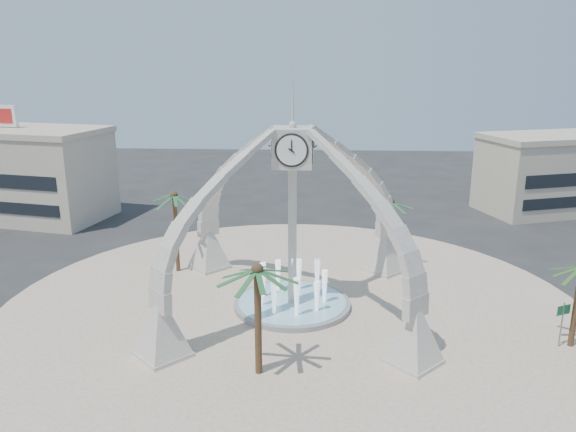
# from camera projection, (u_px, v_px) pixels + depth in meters

# --- Properties ---
(ground) EXTENTS (140.00, 140.00, 0.00)m
(ground) POSITION_uv_depth(u_px,v_px,m) (292.00, 307.00, 38.59)
(ground) COLOR #282828
(ground) RESTS_ON ground
(plaza) EXTENTS (40.00, 40.00, 0.06)m
(plaza) POSITION_uv_depth(u_px,v_px,m) (292.00, 307.00, 38.59)
(plaza) COLOR beige
(plaza) RESTS_ON ground
(clock_tower) EXTENTS (17.94, 17.94, 16.30)m
(clock_tower) POSITION_uv_depth(u_px,v_px,m) (292.00, 216.00, 36.85)
(clock_tower) COLOR beige
(clock_tower) RESTS_ON ground
(fountain) EXTENTS (8.00, 8.00, 3.62)m
(fountain) POSITION_uv_depth(u_px,v_px,m) (292.00, 303.00, 38.52)
(fountain) COLOR #98989A
(fountain) RESTS_ON ground
(building_nw) EXTENTS (23.75, 13.73, 11.90)m
(building_nw) POSITION_uv_depth(u_px,v_px,m) (4.00, 172.00, 60.12)
(building_nw) COLOR #C0B396
(building_nw) RESTS_ON ground
(building_ne) EXTENTS (21.87, 14.17, 8.60)m
(building_ne) POSITION_uv_depth(u_px,v_px,m) (571.00, 172.00, 62.81)
(building_ne) COLOR #C0B396
(building_ne) RESTS_ON ground
(palm_west) EXTENTS (3.71, 3.71, 7.01)m
(palm_west) POSITION_uv_depth(u_px,v_px,m) (174.00, 196.00, 43.46)
(palm_west) COLOR brown
(palm_west) RESTS_ON ground
(palm_north) EXTENTS (4.20, 4.20, 6.05)m
(palm_north) POSITION_uv_depth(u_px,v_px,m) (391.00, 203.00, 45.02)
(palm_north) COLOR brown
(palm_north) RESTS_ON ground
(palm_south) EXTENTS (4.24, 4.24, 6.78)m
(palm_south) POSITION_uv_depth(u_px,v_px,m) (257.00, 271.00, 28.84)
(palm_south) COLOR brown
(palm_south) RESTS_ON ground
(street_sign) EXTENTS (0.96, 0.46, 2.85)m
(street_sign) POSITION_uv_depth(u_px,v_px,m) (563.00, 316.00, 32.68)
(street_sign) COLOR slate
(street_sign) RESTS_ON ground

